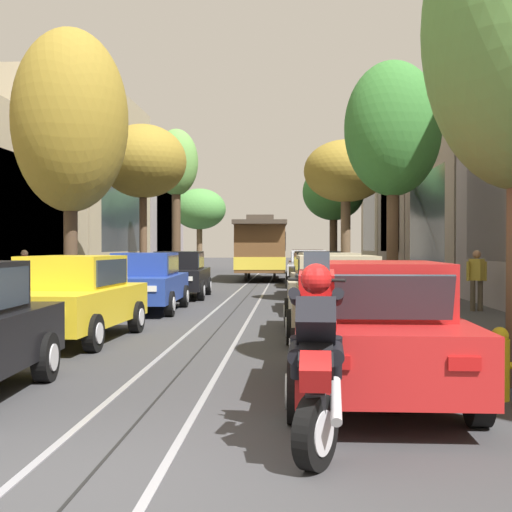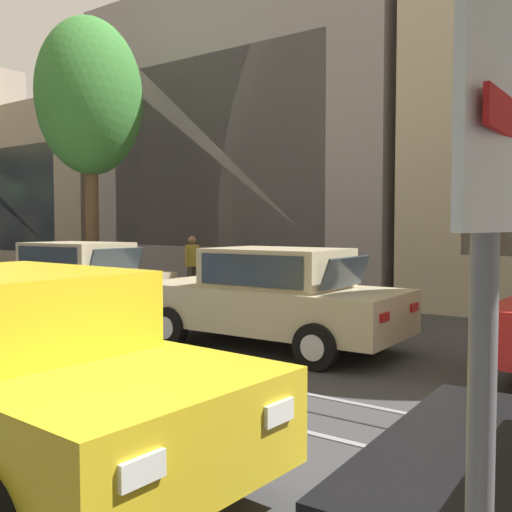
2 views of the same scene
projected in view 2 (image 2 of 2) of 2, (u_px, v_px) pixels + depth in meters
building_facade_right at (32, 168)px, 25.10m from camera, size 5.05×53.97×9.71m
parked_car_yellow_second_left at (16, 368)px, 4.62m from camera, size 2.15×4.42×1.58m
parked_car_beige_second_right at (271, 297)px, 9.18m from camera, size 2.06×4.39×1.58m
parked_car_beige_mid_right at (74, 279)px, 12.31m from camera, size 2.15×4.42×1.58m
street_tree_kerb_right_second at (90, 99)px, 14.83m from camera, size 2.86×2.42×7.24m
pedestrian_on_left_pavement at (192, 263)px, 15.73m from camera, size 0.55×0.41×1.65m
street_sign_post at (485, 411)px, 1.24m from camera, size 0.36×0.09×2.46m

